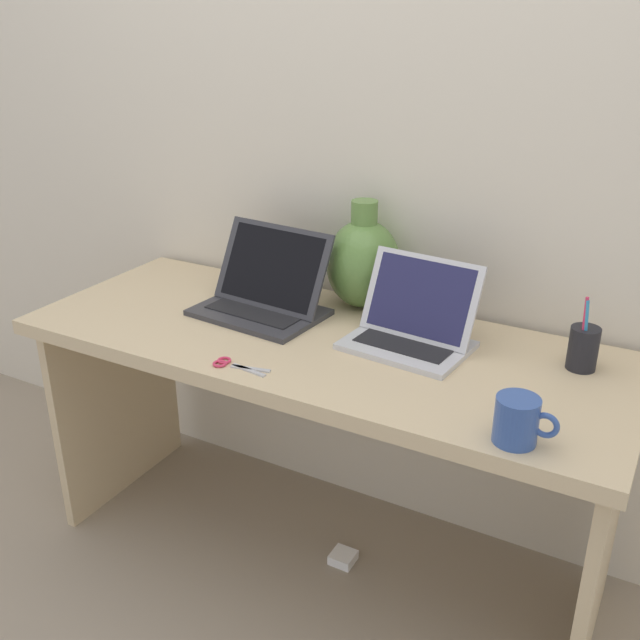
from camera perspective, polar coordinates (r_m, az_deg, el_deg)
The scene contains 10 objects.
ground_plane at distance 2.29m, azimuth -0.00°, elevation -18.11°, with size 6.00×6.00×0.00m, color gray.
back_wall at distance 2.06m, azimuth 4.92°, elevation 14.38°, with size 4.40×0.04×2.40m, color beige.
desk at distance 1.96m, azimuth -0.00°, elevation -5.34°, with size 1.61×0.63×0.73m.
laptop_left at distance 2.04m, azimuth -4.35°, elevation 2.32°, with size 0.37×0.28×0.23m.
laptop_right at distance 1.85m, azimuth 7.40°, elevation -0.23°, with size 0.32×0.25×0.22m.
green_vase at distance 2.05m, azimuth 3.44°, elevation 4.58°, with size 0.21×0.21×0.31m.
coffee_mug at distance 1.48m, azimuth 15.37°, elevation -7.67°, with size 0.13×0.09×0.10m.
pen_cup at distance 1.82m, azimuth 20.11°, elevation -2.07°, with size 0.07×0.07×0.19m.
scissors at distance 1.76m, azimuth -6.99°, elevation -3.53°, with size 0.15×0.05×0.01m.
power_brick at distance 2.27m, azimuth 1.84°, elevation -18.27°, with size 0.07×0.07×0.03m, color white.
Camera 1 is at (0.83, -1.50, 1.52)m, focal length 40.44 mm.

